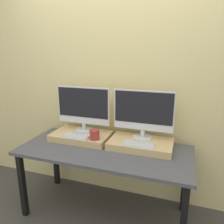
% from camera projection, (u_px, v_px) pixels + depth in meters
% --- Properties ---
extents(wall_back, '(8.00, 0.04, 2.60)m').
position_uv_depth(wall_back, '(118.00, 82.00, 2.31)').
color(wall_back, '#DBC684').
rests_on(wall_back, ground_plane).
extents(workbench, '(1.63, 0.71, 0.71)m').
position_uv_depth(workbench, '(105.00, 156.00, 2.10)').
color(workbench, '#47474C').
rests_on(workbench, ground_plane).
extents(wooden_riser_left, '(0.60, 0.36, 0.07)m').
position_uv_depth(wooden_riser_left, '(81.00, 136.00, 2.30)').
color(wooden_riser_left, tan).
rests_on(wooden_riser_left, workbench).
extents(monitor_left, '(0.58, 0.19, 0.48)m').
position_uv_depth(monitor_left, '(83.00, 107.00, 2.29)').
color(monitor_left, silver).
rests_on(monitor_left, wooden_riser_left).
extents(keyboard_left, '(0.28, 0.13, 0.01)m').
position_uv_depth(keyboard_left, '(76.00, 136.00, 2.19)').
color(keyboard_left, silver).
rests_on(keyboard_left, wooden_riser_left).
extents(mug, '(0.10, 0.10, 0.10)m').
position_uv_depth(mug, '(95.00, 135.00, 2.12)').
color(mug, '#9E332D').
rests_on(mug, wooden_riser_left).
extents(wooden_riser_right, '(0.60, 0.36, 0.07)m').
position_uv_depth(wooden_riser_right, '(141.00, 144.00, 2.11)').
color(wooden_riser_right, tan).
rests_on(wooden_riser_right, workbench).
extents(monitor_right, '(0.58, 0.19, 0.48)m').
position_uv_depth(monitor_right, '(143.00, 113.00, 2.09)').
color(monitor_right, silver).
rests_on(monitor_right, wooden_riser_right).
extents(keyboard_right, '(0.28, 0.13, 0.01)m').
position_uv_depth(keyboard_right, '(138.00, 144.00, 1.99)').
color(keyboard_right, silver).
rests_on(keyboard_right, wooden_riser_right).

